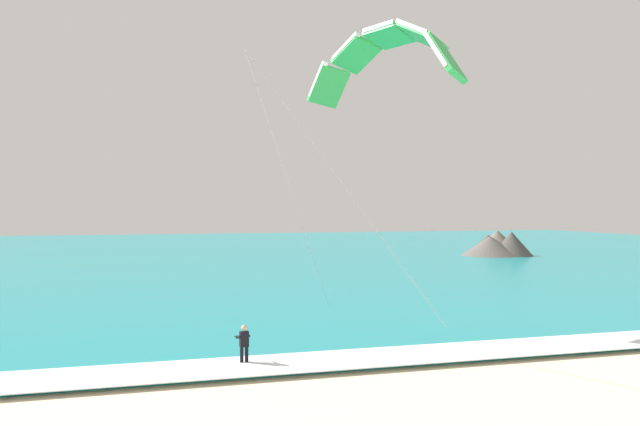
{
  "coord_description": "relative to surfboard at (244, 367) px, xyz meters",
  "views": [
    {
      "loc": [
        -3.27,
        -8.27,
        6.27
      ],
      "look_at": [
        3.72,
        17.57,
        6.02
      ],
      "focal_mm": 33.84,
      "sensor_mm": 36.0,
      "label": 1
    }
  ],
  "objects": [
    {
      "name": "surf_foam",
      "position": [
        0.01,
        -0.55,
        0.19
      ],
      "size": [
        200.0,
        2.98,
        0.04
      ],
      "primitive_type": "cube",
      "color": "white",
      "rests_on": "sea"
    },
    {
      "name": "sea",
      "position": [
        0.01,
        58.45,
        0.07
      ],
      "size": [
        200.0,
        120.0,
        0.2
      ],
      "primitive_type": "cube",
      "color": "teal",
      "rests_on": "ground"
    },
    {
      "name": "kite_primary",
      "position": [
        7.15,
        3.41,
        13.48
      ],
      "size": [
        9.55,
        8.78,
        13.67
      ],
      "color": "green"
    },
    {
      "name": "kitesurfer",
      "position": [
        -0.0,
        0.02,
        0.91
      ],
      "size": [
        0.57,
        0.57,
        1.69
      ],
      "color": "black",
      "rests_on": "ground"
    },
    {
      "name": "surfboard",
      "position": [
        0.0,
        0.0,
        0.0
      ],
      "size": [
        0.66,
        1.45,
        0.09
      ],
      "color": "white",
      "rests_on": "ground"
    },
    {
      "name": "headland_right",
      "position": [
        38.66,
        45.08,
        1.47
      ],
      "size": [
        9.24,
        9.6,
        3.35
      ],
      "color": "#47423D",
      "rests_on": "ground"
    }
  ]
}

